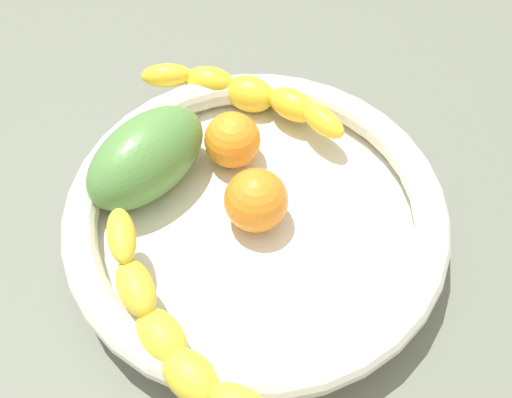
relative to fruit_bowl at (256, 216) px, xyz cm
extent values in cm
cube|color=#626859|center=(0.00, 0.00, -4.27)|extent=(120.00, 120.00, 3.00)
cylinder|color=silver|center=(0.00, 0.00, -1.59)|extent=(31.66, 31.66, 2.35)
torus|color=silver|center=(0.00, 0.00, 1.09)|extent=(33.77, 33.77, 3.02)
ellipsoid|color=yellow|center=(10.63, -3.43, 2.69)|extent=(4.79, 5.69, 2.39)
ellipsoid|color=yellow|center=(12.49, 0.49, 2.06)|extent=(4.54, 5.91, 3.03)
ellipsoid|color=yellow|center=(13.39, 4.73, 1.42)|extent=(4.15, 5.54, 3.67)
ellipsoid|color=yellow|center=(13.31, 9.06, 2.06)|extent=(3.71, 5.58, 3.03)
ellipsoid|color=yellow|center=(12.23, 13.26, 2.69)|extent=(4.10, 5.72, 2.39)
ellipsoid|color=yellow|center=(-7.65, 8.72, 4.31)|extent=(5.60, 4.62, 2.27)
ellipsoid|color=yellow|center=(-10.96, 6.24, 3.12)|extent=(5.68, 5.53, 2.75)
ellipsoid|color=yellow|center=(-13.72, 3.16, 1.92)|extent=(5.67, 6.10, 3.24)
ellipsoid|color=yellow|center=(-15.82, -0.41, 1.92)|extent=(5.12, 6.06, 3.24)
sphere|color=orange|center=(6.15, 4.18, 2.24)|extent=(5.33, 5.33, 5.33)
sphere|color=orange|center=(-0.19, -0.08, 2.40)|extent=(5.63, 5.63, 5.63)
ellipsoid|color=#548C41|center=(1.24, 10.62, 3.11)|extent=(14.41, 11.42, 7.36)
camera|label=1|loc=(-26.86, -8.13, 41.28)|focal=39.05mm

